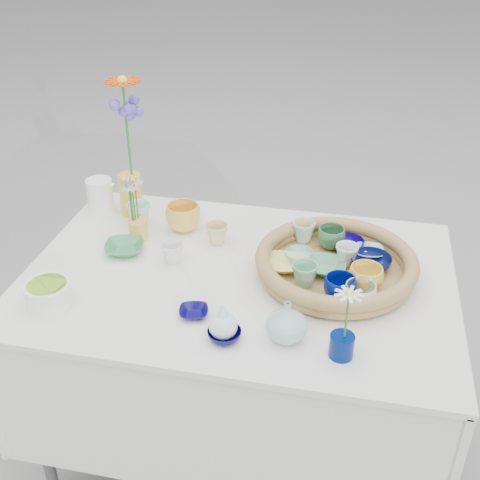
% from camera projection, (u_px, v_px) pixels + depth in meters
% --- Properties ---
extents(ground, '(80.00, 80.00, 0.00)m').
position_uv_depth(ground, '(239.00, 448.00, 2.18)').
color(ground, gray).
extents(display_table, '(1.26, 0.86, 0.77)m').
position_uv_depth(display_table, '(239.00, 448.00, 2.18)').
color(display_table, silver).
rests_on(display_table, ground).
extents(wicker_tray, '(0.47, 0.47, 0.08)m').
position_uv_depth(wicker_tray, '(336.00, 265.00, 1.75)').
color(wicker_tray, olive).
rests_on(wicker_tray, display_table).
extents(tray_ceramic_0, '(0.12, 0.12, 0.03)m').
position_uv_depth(tray_ceramic_0, '(347.00, 245.00, 1.86)').
color(tray_ceramic_0, '#0F0070').
rests_on(tray_ceramic_0, wicker_tray).
extents(tray_ceramic_1, '(0.16, 0.16, 0.04)m').
position_uv_depth(tray_ceramic_1, '(370.00, 263.00, 1.77)').
color(tray_ceramic_1, '#080E3D').
rests_on(tray_ceramic_1, wicker_tray).
extents(tray_ceramic_2, '(0.13, 0.13, 0.08)m').
position_uv_depth(tray_ceramic_2, '(366.00, 279.00, 1.66)').
color(tray_ceramic_2, yellow).
rests_on(tray_ceramic_2, wicker_tray).
extents(tray_ceramic_3, '(0.12, 0.12, 0.03)m').
position_uv_depth(tray_ceramic_3, '(326.00, 267.00, 1.75)').
color(tray_ceramic_3, '#569E6D').
rests_on(tray_ceramic_3, wicker_tray).
extents(tray_ceramic_4, '(0.08, 0.08, 0.07)m').
position_uv_depth(tray_ceramic_4, '(304.00, 275.00, 1.68)').
color(tray_ceramic_4, '#74B78D').
rests_on(tray_ceramic_4, wicker_tray).
extents(tray_ceramic_5, '(0.11, 0.11, 0.03)m').
position_uv_depth(tray_ceramic_5, '(299.00, 255.00, 1.81)').
color(tray_ceramic_5, '#84C9B3').
rests_on(tray_ceramic_5, wicker_tray).
extents(tray_ceramic_6, '(0.08, 0.08, 0.07)m').
position_uv_depth(tray_ceramic_6, '(304.00, 232.00, 1.89)').
color(tray_ceramic_6, '#B2E9D7').
rests_on(tray_ceramic_6, wicker_tray).
extents(tray_ceramic_7, '(0.08, 0.08, 0.06)m').
position_uv_depth(tray_ceramic_7, '(346.00, 255.00, 1.78)').
color(tray_ceramic_7, white).
rests_on(tray_ceramic_7, wicker_tray).
extents(tray_ceramic_8, '(0.10, 0.10, 0.02)m').
position_uv_depth(tray_ceramic_8, '(369.00, 252.00, 1.83)').
color(tray_ceramic_8, '#98DAF2').
rests_on(tray_ceramic_8, wicker_tray).
extents(tray_ceramic_9, '(0.12, 0.12, 0.07)m').
position_uv_depth(tray_ceramic_9, '(340.00, 289.00, 1.63)').
color(tray_ceramic_9, '#021170').
rests_on(tray_ceramic_9, wicker_tray).
extents(tray_ceramic_10, '(0.12, 0.12, 0.03)m').
position_uv_depth(tray_ceramic_10, '(282.00, 264.00, 1.77)').
color(tray_ceramic_10, '#E8DE72').
rests_on(tray_ceramic_10, wicker_tray).
extents(tray_ceramic_11, '(0.11, 0.11, 0.07)m').
position_uv_depth(tray_ceramic_11, '(360.00, 296.00, 1.60)').
color(tray_ceramic_11, '#B4E4CE').
rests_on(tray_ceramic_11, wicker_tray).
extents(tray_ceramic_12, '(0.10, 0.10, 0.07)m').
position_uv_depth(tray_ceramic_12, '(331.00, 238.00, 1.86)').
color(tray_ceramic_12, '#3B7146').
rests_on(tray_ceramic_12, wicker_tray).
extents(loose_ceramic_0, '(0.15, 0.15, 0.09)m').
position_uv_depth(loose_ceramic_0, '(183.00, 217.00, 1.98)').
color(loose_ceramic_0, '#EFB742').
rests_on(loose_ceramic_0, display_table).
extents(loose_ceramic_1, '(0.09, 0.09, 0.07)m').
position_uv_depth(loose_ceramic_1, '(217.00, 234.00, 1.92)').
color(loose_ceramic_1, '#E3C783').
rests_on(loose_ceramic_1, display_table).
extents(loose_ceramic_2, '(0.15, 0.15, 0.03)m').
position_uv_depth(loose_ceramic_2, '(124.00, 248.00, 1.88)').
color(loose_ceramic_2, '#388E4F').
rests_on(loose_ceramic_2, display_table).
extents(loose_ceramic_3, '(0.09, 0.09, 0.06)m').
position_uv_depth(loose_ceramic_3, '(172.00, 253.00, 1.82)').
color(loose_ceramic_3, white).
rests_on(loose_ceramic_3, display_table).
extents(loose_ceramic_4, '(0.09, 0.09, 0.02)m').
position_uv_depth(loose_ceramic_4, '(194.00, 312.00, 1.61)').
color(loose_ceramic_4, '#09054C').
rests_on(loose_ceramic_4, display_table).
extents(loose_ceramic_5, '(0.10, 0.10, 0.08)m').
position_uv_depth(loose_ceramic_5, '(139.00, 214.00, 2.02)').
color(loose_ceramic_5, silver).
rests_on(loose_ceramic_5, display_table).
extents(loose_ceramic_6, '(0.11, 0.11, 0.03)m').
position_uv_depth(loose_ceramic_6, '(224.00, 335.00, 1.52)').
color(loose_ceramic_6, '#080541').
rests_on(loose_ceramic_6, display_table).
extents(fluted_bowl, '(0.16, 0.16, 0.07)m').
position_uv_depth(fluted_bowl, '(49.00, 294.00, 1.64)').
color(fluted_bowl, white).
rests_on(fluted_bowl, display_table).
extents(bud_vase_paleblue, '(0.10, 0.10, 0.11)m').
position_uv_depth(bud_vase_paleblue, '(223.00, 320.00, 1.51)').
color(bud_vase_paleblue, white).
rests_on(bud_vase_paleblue, display_table).
extents(bud_vase_seafoam, '(0.12, 0.12, 0.11)m').
position_uv_depth(bud_vase_seafoam, '(287.00, 321.00, 1.50)').
color(bud_vase_seafoam, '#A0CBC1').
rests_on(bud_vase_seafoam, display_table).
extents(bud_vase_cobalt, '(0.07, 0.07, 0.06)m').
position_uv_depth(bud_vase_cobalt, '(342.00, 346.00, 1.46)').
color(bud_vase_cobalt, '#001557').
rests_on(bud_vase_cobalt, display_table).
extents(single_daisy, '(0.10, 0.10, 0.14)m').
position_uv_depth(single_daisy, '(347.00, 316.00, 1.41)').
color(single_daisy, white).
rests_on(single_daisy, bud_vase_cobalt).
extents(tall_vase_yellow, '(0.10, 0.10, 0.15)m').
position_uv_depth(tall_vase_yellow, '(131.00, 194.00, 2.07)').
color(tall_vase_yellow, yellow).
rests_on(tall_vase_yellow, display_table).
extents(gerbera, '(0.14, 0.14, 0.34)m').
position_uv_depth(gerbera, '(127.00, 130.00, 1.94)').
color(gerbera, '#F93F00').
rests_on(gerbera, tall_vase_yellow).
extents(hydrangea, '(0.10, 0.10, 0.31)m').
position_uv_depth(hydrangea, '(128.00, 143.00, 1.98)').
color(hydrangea, '#564CA7').
rests_on(hydrangea, tall_vase_yellow).
extents(white_pitcher, '(0.13, 0.09, 0.12)m').
position_uv_depth(white_pitcher, '(100.00, 196.00, 2.08)').
color(white_pitcher, white).
rests_on(white_pitcher, display_table).
extents(daisy_cup, '(0.08, 0.08, 0.07)m').
position_uv_depth(daisy_cup, '(138.00, 230.00, 1.94)').
color(daisy_cup, '#EDAE52').
rests_on(daisy_cup, display_table).
extents(daisy_posy, '(0.10, 0.10, 0.15)m').
position_uv_depth(daisy_posy, '(132.00, 197.00, 1.90)').
color(daisy_posy, silver).
rests_on(daisy_posy, daisy_cup).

